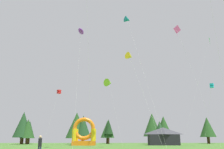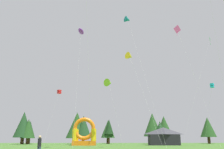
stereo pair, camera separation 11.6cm
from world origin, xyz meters
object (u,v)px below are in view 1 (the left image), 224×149
object	(u,v)px
kite_lime_delta	(109,83)
kite_red_box	(59,92)
kite_purple_parafoil	(81,31)
inflatable_orange_dome	(84,135)
kite_cyan_box	(212,86)
person_near_camera	(40,144)
kite_teal_delta	(127,20)
kite_yellow_delta	(130,56)
festival_tent	(163,136)
kite_pink_diamond	(177,30)
kite_green_diamond	(209,41)

from	to	relation	value
kite_lime_delta	kite_red_box	size ratio (longest dim) A/B	1.07
kite_purple_parafoil	inflatable_orange_dome	bearing A→B (deg)	91.19
kite_cyan_box	inflatable_orange_dome	bearing A→B (deg)	165.96
person_near_camera	inflatable_orange_dome	distance (m)	36.80
kite_red_box	person_near_camera	world-z (taller)	kite_red_box
kite_teal_delta	person_near_camera	bearing A→B (deg)	-111.15
kite_yellow_delta	festival_tent	world-z (taller)	kite_yellow_delta
kite_lime_delta	kite_pink_diamond	distance (m)	18.01
kite_purple_parafoil	kite_red_box	bearing A→B (deg)	111.42
kite_cyan_box	kite_lime_delta	distance (m)	22.84
kite_teal_delta	festival_tent	xyz separation A→B (m)	(9.15, 10.26, -25.18)
kite_lime_delta	kite_teal_delta	distance (m)	15.05
kite_yellow_delta	festival_tent	distance (m)	25.17
kite_purple_parafoil	festival_tent	distance (m)	32.15
person_near_camera	kite_lime_delta	bearing A→B (deg)	87.90
person_near_camera	kite_purple_parafoil	bearing A→B (deg)	97.39
kite_red_box	inflatable_orange_dome	world-z (taller)	kite_red_box
kite_yellow_delta	person_near_camera	distance (m)	25.78
kite_teal_delta	kite_pink_diamond	xyz separation A→B (m)	(10.06, -2.81, -3.74)
kite_red_box	kite_teal_delta	distance (m)	23.19
festival_tent	person_near_camera	bearing A→B (deg)	-117.70
kite_lime_delta	kite_teal_delta	bearing A→B (deg)	-1.01
kite_yellow_delta	inflatable_orange_dome	distance (m)	24.28
inflatable_orange_dome	festival_tent	distance (m)	18.89
person_near_camera	festival_tent	size ratio (longest dim) A/B	0.26
kite_red_box	kite_yellow_delta	bearing A→B (deg)	-47.10
inflatable_orange_dome	kite_pink_diamond	bearing A→B (deg)	-31.83
kite_lime_delta	kite_teal_delta	size ratio (longest dim) A/B	0.49
kite_red_box	kite_yellow_delta	xyz separation A→B (m)	(15.28, -16.44, 3.40)
kite_pink_diamond	kite_yellow_delta	world-z (taller)	kite_pink_diamond
kite_yellow_delta	person_near_camera	size ratio (longest dim) A/B	8.92
kite_red_box	festival_tent	distance (m)	27.10
kite_teal_delta	kite_yellow_delta	distance (m)	14.41
kite_cyan_box	kite_red_box	bearing A→B (deg)	170.92
kite_lime_delta	inflatable_orange_dome	xyz separation A→B (m)	(-5.61, 9.39, -10.54)
kite_purple_parafoil	kite_yellow_delta	size ratio (longest dim) A/B	1.28
kite_cyan_box	kite_teal_delta	bearing A→B (deg)	-172.71
kite_yellow_delta	inflatable_orange_dome	world-z (taller)	kite_yellow_delta
kite_cyan_box	kite_red_box	xyz separation A→B (m)	(-34.45, 5.50, -0.53)
kite_green_diamond	kite_yellow_delta	xyz separation A→B (m)	(-24.13, -20.45, -11.73)
kite_cyan_box	kite_yellow_delta	world-z (taller)	kite_yellow_delta
person_near_camera	inflatable_orange_dome	bearing A→B (deg)	99.84
kite_green_diamond	kite_red_box	xyz separation A→B (m)	(-39.40, -4.01, -15.13)
inflatable_orange_dome	festival_tent	world-z (taller)	inflatable_orange_dome
kite_red_box	kite_green_diamond	bearing A→B (deg)	5.80
kite_yellow_delta	person_near_camera	world-z (taller)	kite_yellow_delta
kite_teal_delta	kite_green_diamond	bearing A→B (deg)	26.77
kite_cyan_box	kite_lime_delta	bearing A→B (deg)	-174.20
kite_pink_diamond	kite_yellow_delta	xyz separation A→B (m)	(-10.62, -5.75, -7.84)
inflatable_orange_dome	person_near_camera	bearing A→B (deg)	-91.32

